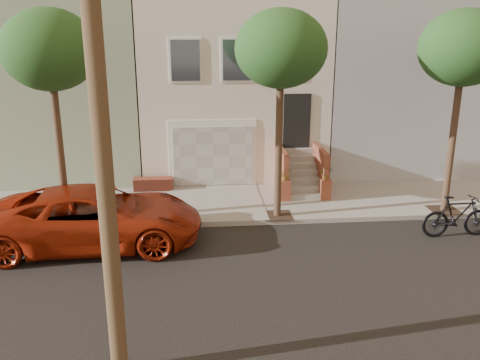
{
  "coord_description": "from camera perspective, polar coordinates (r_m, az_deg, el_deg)",
  "views": [
    {
      "loc": [
        -1.55,
        -11.23,
        6.07
      ],
      "look_at": [
        -0.27,
        3.0,
        1.64
      ],
      "focal_mm": 38.6,
      "sensor_mm": 36.0,
      "label": 1
    }
  ],
  "objects": [
    {
      "name": "ground",
      "position": [
        12.86,
        2.44,
        -10.97
      ],
      "size": [
        90.0,
        90.0,
        0.0
      ],
      "primitive_type": "plane",
      "color": "black",
      "rests_on": "ground"
    },
    {
      "name": "sidewalk",
      "position": [
        17.7,
        0.18,
        -2.59
      ],
      "size": [
        40.0,
        3.7,
        0.15
      ],
      "primitive_type": "cube",
      "color": "gray",
      "rests_on": "ground"
    },
    {
      "name": "house_row",
      "position": [
        22.61,
        -1.2,
        11.05
      ],
      "size": [
        33.1,
        11.7,
        7.0
      ],
      "color": "beige",
      "rests_on": "sidewalk"
    },
    {
      "name": "tree_left",
      "position": [
        15.66,
        -20.3,
        13.2
      ],
      "size": [
        2.7,
        2.57,
        6.3
      ],
      "color": "#2D2116",
      "rests_on": "sidewalk"
    },
    {
      "name": "tree_mid",
      "position": [
        15.37,
        4.55,
        14.12
      ],
      "size": [
        2.7,
        2.57,
        6.3
      ],
      "color": "#2D2116",
      "rests_on": "sidewalk"
    },
    {
      "name": "tree_right",
      "position": [
        17.16,
        23.49,
        13.12
      ],
      "size": [
        2.7,
        2.57,
        6.3
      ],
      "color": "#2D2116",
      "rests_on": "sidewalk"
    },
    {
      "name": "pickup_truck",
      "position": [
        14.97,
        -15.83,
        -3.97
      ],
      "size": [
        6.04,
        2.91,
        1.66
      ],
      "primitive_type": "imported",
      "rotation": [
        0.0,
        0.0,
        1.6
      ],
      "color": "maroon",
      "rests_on": "ground"
    },
    {
      "name": "motorcycle",
      "position": [
        16.3,
        22.88,
        -3.71
      ],
      "size": [
        2.1,
        0.62,
        1.26
      ],
      "primitive_type": "imported",
      "rotation": [
        0.0,
        0.0,
        1.59
      ],
      "color": "black",
      "rests_on": "ground"
    }
  ]
}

